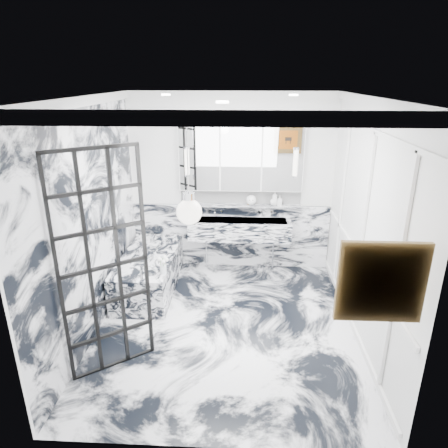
# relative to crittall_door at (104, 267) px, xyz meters

# --- Properties ---
(floor) EXTENTS (3.60, 3.60, 0.00)m
(floor) POSITION_rel_crittall_door_xyz_m (1.18, 0.79, -1.20)
(floor) COLOR white
(floor) RESTS_ON ground
(ceiling) EXTENTS (3.60, 3.60, 0.00)m
(ceiling) POSITION_rel_crittall_door_xyz_m (1.18, 0.79, 1.60)
(ceiling) COLOR white
(ceiling) RESTS_ON wall_back
(wall_back) EXTENTS (3.60, 0.00, 3.60)m
(wall_back) POSITION_rel_crittall_door_xyz_m (1.18, 2.59, 0.20)
(wall_back) COLOR white
(wall_back) RESTS_ON floor
(wall_front) EXTENTS (3.60, 0.00, 3.60)m
(wall_front) POSITION_rel_crittall_door_xyz_m (1.18, -1.01, 0.20)
(wall_front) COLOR white
(wall_front) RESTS_ON floor
(wall_left) EXTENTS (0.00, 3.60, 3.60)m
(wall_left) POSITION_rel_crittall_door_xyz_m (-0.42, 0.79, 0.20)
(wall_left) COLOR white
(wall_left) RESTS_ON floor
(wall_right) EXTENTS (0.00, 3.60, 3.60)m
(wall_right) POSITION_rel_crittall_door_xyz_m (2.78, 0.79, 0.20)
(wall_right) COLOR white
(wall_right) RESTS_ON floor
(marble_clad_back) EXTENTS (3.18, 0.05, 1.05)m
(marble_clad_back) POSITION_rel_crittall_door_xyz_m (1.18, 2.57, -0.67)
(marble_clad_back) COLOR white
(marble_clad_back) RESTS_ON floor
(marble_clad_left) EXTENTS (0.02, 3.56, 2.68)m
(marble_clad_left) POSITION_rel_crittall_door_xyz_m (-0.40, 0.79, 0.14)
(marble_clad_left) COLOR white
(marble_clad_left) RESTS_ON floor
(panel_molding) EXTENTS (0.03, 3.40, 2.30)m
(panel_molding) POSITION_rel_crittall_door_xyz_m (2.76, 0.79, 0.10)
(panel_molding) COLOR white
(panel_molding) RESTS_ON floor
(soap_bottle_a) EXTENTS (0.09, 0.09, 0.23)m
(soap_bottle_a) POSITION_rel_crittall_door_xyz_m (1.87, 2.50, 0.01)
(soap_bottle_a) COLOR #8C5919
(soap_bottle_a) RESTS_ON ledge
(soap_bottle_b) EXTENTS (0.07, 0.08, 0.16)m
(soap_bottle_b) POSITION_rel_crittall_door_xyz_m (1.95, 2.50, -0.03)
(soap_bottle_b) COLOR #4C4C51
(soap_bottle_b) RESTS_ON ledge
(soap_bottle_c) EXTENTS (0.12, 0.12, 0.14)m
(soap_bottle_c) POSITION_rel_crittall_door_xyz_m (1.86, 2.50, -0.03)
(soap_bottle_c) COLOR silver
(soap_bottle_c) RESTS_ON ledge
(face_pot) EXTENTS (0.16, 0.16, 0.16)m
(face_pot) POSITION_rel_crittall_door_xyz_m (1.50, 2.50, -0.03)
(face_pot) COLOR white
(face_pot) RESTS_ON ledge
(amber_bottle) EXTENTS (0.04, 0.04, 0.10)m
(amber_bottle) POSITION_rel_crittall_door_xyz_m (1.46, 2.50, -0.06)
(amber_bottle) COLOR #8C5919
(amber_bottle) RESTS_ON ledge
(flower_vase) EXTENTS (0.09, 0.09, 0.12)m
(flower_vase) POSITION_rel_crittall_door_xyz_m (0.34, 1.13, -0.59)
(flower_vase) COLOR silver
(flower_vase) RESTS_ON bathtub
(crittall_door) EXTENTS (0.74, 0.55, 2.39)m
(crittall_door) POSITION_rel_crittall_door_xyz_m (0.00, 0.00, 0.00)
(crittall_door) COLOR black
(crittall_door) RESTS_ON floor
(artwork) EXTENTS (0.53, 0.05, 0.53)m
(artwork) POSITION_rel_crittall_door_xyz_m (2.38, -0.97, 0.43)
(artwork) COLOR #CE6215
(artwork) RESTS_ON wall_front
(pendant_light) EXTENTS (0.22, 0.22, 0.22)m
(pendant_light) POSITION_rel_crittall_door_xyz_m (0.93, -0.35, 0.72)
(pendant_light) COLOR white
(pendant_light) RESTS_ON ceiling
(trough_sink) EXTENTS (1.60, 0.45, 0.30)m
(trough_sink) POSITION_rel_crittall_door_xyz_m (1.33, 2.35, -0.47)
(trough_sink) COLOR silver
(trough_sink) RESTS_ON wall_back
(ledge) EXTENTS (1.90, 0.14, 0.04)m
(ledge) POSITION_rel_crittall_door_xyz_m (1.33, 2.51, -0.13)
(ledge) COLOR silver
(ledge) RESTS_ON wall_back
(subway_tile) EXTENTS (1.90, 0.03, 0.23)m
(subway_tile) POSITION_rel_crittall_door_xyz_m (1.33, 2.58, 0.01)
(subway_tile) COLOR white
(subway_tile) RESTS_ON wall_back
(mirror_cabinet) EXTENTS (1.90, 0.16, 1.00)m
(mirror_cabinet) POSITION_rel_crittall_door_xyz_m (1.33, 2.52, 0.62)
(mirror_cabinet) COLOR white
(mirror_cabinet) RESTS_ON wall_back
(sconce_left) EXTENTS (0.07, 0.07, 0.40)m
(sconce_left) POSITION_rel_crittall_door_xyz_m (0.51, 2.42, 0.58)
(sconce_left) COLOR white
(sconce_left) RESTS_ON mirror_cabinet
(sconce_right) EXTENTS (0.07, 0.07, 0.40)m
(sconce_right) POSITION_rel_crittall_door_xyz_m (2.15, 2.42, 0.58)
(sconce_right) COLOR white
(sconce_right) RESTS_ON mirror_cabinet
(bathtub) EXTENTS (0.75, 1.65, 0.55)m
(bathtub) POSITION_rel_crittall_door_xyz_m (0.01, 1.69, -0.92)
(bathtub) COLOR silver
(bathtub) RESTS_ON floor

